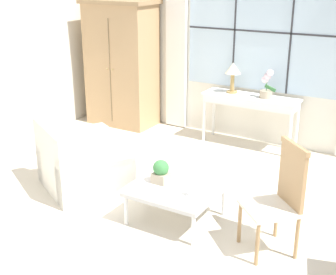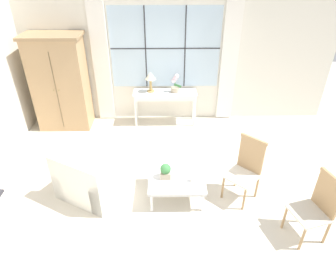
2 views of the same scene
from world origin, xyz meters
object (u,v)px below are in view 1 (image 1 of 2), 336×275
Objects in this scene: pillar_candle at (191,191)px; potted_plant_small at (161,171)px; armchair_upholstered at (82,165)px; table_lamp at (233,71)px; coffee_table at (176,189)px; console_table at (251,102)px; potted_orchid at (267,86)px; armoire at (122,64)px; side_chair_wooden at (281,194)px.

potted_plant_small is at bearing 165.22° from pillar_candle.
table_lamp is at bearing 70.31° from armchair_upholstered.
potted_plant_small reaches higher than coffee_table.
potted_orchid is at bearing 2.92° from console_table.
pillar_candle is at bearing -14.78° from potted_plant_small.
potted_orchid is 2.49m from coffee_table.
console_table is 11.27× the size of pillar_candle.
console_table is at bearing -6.53° from table_lamp.
armoire is at bearing -176.13° from table_lamp.
table_lamp is 0.35× the size of armchair_upholstered.
armchair_upholstered is at bearing -116.39° from console_table.
armoire is 1.60× the size of armchair_upholstered.
console_table reaches higher than pillar_candle.
coffee_table is 0.24m from potted_plant_small.
console_table is at bearing 99.05° from pillar_candle.
side_chair_wooden reaches higher than armchair_upholstered.
side_chair_wooden is 0.85m from pillar_candle.
console_table is 2.57m from pillar_candle.
pillar_candle is (0.23, -0.12, 0.09)m from coffee_table.
armoire is 8.16× the size of potted_plant_small.
armoire is at bearing 136.66° from pillar_candle.
table_lamp is (1.88, 0.13, 0.06)m from armoire.
table_lamp is at bearing 97.09° from potted_plant_small.
potted_plant_small is at bearing -176.38° from coffee_table.
armoire is 4.14m from side_chair_wooden.
side_chair_wooden is at bearing 9.43° from pillar_candle.
armoire is at bearing 114.93° from armchair_upholstered.
side_chair_wooden is at bearing 1.44° from potted_plant_small.
table_lamp is 0.51× the size of coffee_table.
coffee_table is (0.48, -2.45, -0.72)m from table_lamp.
coffee_table is at bearing -178.91° from side_chair_wooden.
armchair_upholstered reaches higher than potted_plant_small.
side_chair_wooden reaches higher than pillar_candle.
armoire is 2.56m from armchair_upholstered.
armoire is at bearing -177.60° from console_table.
side_chair_wooden reaches higher than potted_plant_small.
armoire is 1.45× the size of console_table.
table_lamp is 2.74m from pillar_candle.
pillar_candle is (2.59, -2.44, -0.57)m from armoire.
side_chair_wooden is at bearing -62.75° from console_table.
pillar_candle is (1.55, -0.22, 0.15)m from armchair_upholstered.
table_lamp is at bearing 122.38° from side_chair_wooden.
armchair_upholstered is 1.57m from pillar_candle.
armchair_upholstered is (-1.15, -2.32, -0.37)m from console_table.
coffee_table is (1.32, -0.10, 0.06)m from armchair_upholstered.
side_chair_wooden is (1.54, -2.43, -0.50)m from table_lamp.
console_table reaches higher than potted_plant_small.
side_chair_wooden reaches higher than coffee_table.
coffee_table is 7.09× the size of pillar_candle.
potted_plant_small is 0.42m from pillar_candle.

